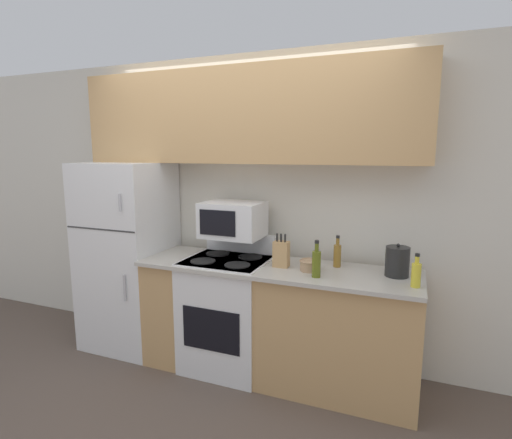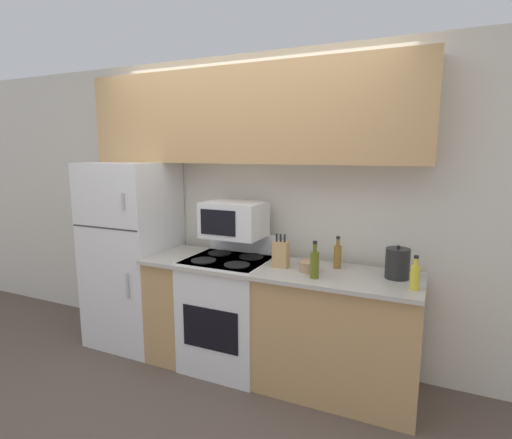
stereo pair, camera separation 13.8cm
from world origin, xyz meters
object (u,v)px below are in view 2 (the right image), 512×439
object	(u,v)px
bottle_cooking_spray	(415,276)
refrigerator	(133,254)
stove	(229,311)
knife_block	(281,254)
bottle_vinegar	(338,256)
kettle	(397,263)
bottle_olive_oil	(315,264)
bowl	(309,266)
microwave	(234,219)

from	to	relation	value
bottle_cooking_spray	refrigerator	bearing A→B (deg)	176.07
stove	knife_block	xyz separation A→B (m)	(0.45, -0.01, 0.53)
refrigerator	bottle_cooking_spray	size ratio (longest dim) A/B	7.55
bottle_cooking_spray	bottle_vinegar	bearing A→B (deg)	153.85
kettle	knife_block	bearing A→B (deg)	-174.42
bottle_olive_oil	stove	bearing A→B (deg)	168.23
stove	bottle_olive_oil	xyz separation A→B (m)	(0.76, -0.16, 0.53)
refrigerator	knife_block	size ratio (longest dim) A/B	6.53
knife_block	bottle_vinegar	size ratio (longest dim) A/B	1.06
stove	bottle_olive_oil	world-z (taller)	bottle_olive_oil
refrigerator	bottle_vinegar	size ratio (longest dim) A/B	6.92
bowl	refrigerator	bearing A→B (deg)	177.72
bowl	bottle_vinegar	size ratio (longest dim) A/B	0.65
bottle_cooking_spray	kettle	size ratio (longest dim) A/B	0.95
stove	kettle	distance (m)	1.38
knife_block	bowl	xyz separation A→B (m)	(0.23, -0.02, -0.06)
stove	microwave	world-z (taller)	microwave
stove	bottle_vinegar	size ratio (longest dim) A/B	4.46
bowl	bottle_cooking_spray	distance (m)	0.72
bottle_cooking_spray	bottle_vinegar	size ratio (longest dim) A/B	0.92
knife_block	kettle	distance (m)	0.82
bowl	kettle	bearing A→B (deg)	9.50
bowl	bottle_olive_oil	size ratio (longest dim) A/B	0.60
stove	microwave	bearing A→B (deg)	85.21
microwave	knife_block	bearing A→B (deg)	-13.03
microwave	bottle_olive_oil	bearing A→B (deg)	-18.77
bowl	bottle_cooking_spray	world-z (taller)	bottle_cooking_spray
knife_block	bowl	world-z (taller)	knife_block
refrigerator	kettle	size ratio (longest dim) A/B	7.16
bottle_cooking_spray	bottle_vinegar	xyz separation A→B (m)	(-0.55, 0.27, 0.01)
bottle_vinegar	bowl	bearing A→B (deg)	-133.43
knife_block	bowl	size ratio (longest dim) A/B	1.62
bottle_cooking_spray	kettle	distance (m)	0.23
bottle_olive_oil	bottle_vinegar	world-z (taller)	bottle_olive_oil
bottle_olive_oil	knife_block	bearing A→B (deg)	153.50
microwave	bottle_cooking_spray	xyz separation A→B (m)	(1.39, -0.22, -0.23)
stove	kettle	bearing A→B (deg)	3.32
stove	bowl	bearing A→B (deg)	-2.12
stove	kettle	xyz separation A→B (m)	(1.27, 0.07, 0.53)
refrigerator	bottle_vinegar	world-z (taller)	refrigerator
kettle	refrigerator	bearing A→B (deg)	-179.22
stove	bowl	distance (m)	0.83
refrigerator	bowl	size ratio (longest dim) A/B	10.59
refrigerator	bottle_olive_oil	xyz separation A→B (m)	(1.77, -0.20, 0.17)
knife_block	bottle_cooking_spray	xyz separation A→B (m)	(0.94, -0.12, -0.01)
bottle_cooking_spray	bottle_olive_oil	world-z (taller)	bottle_olive_oil
stove	bottle_cooking_spray	bearing A→B (deg)	-5.05
bottle_olive_oil	kettle	distance (m)	0.56
refrigerator	bottle_vinegar	bearing A→B (deg)	3.23
kettle	microwave	bearing A→B (deg)	178.96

